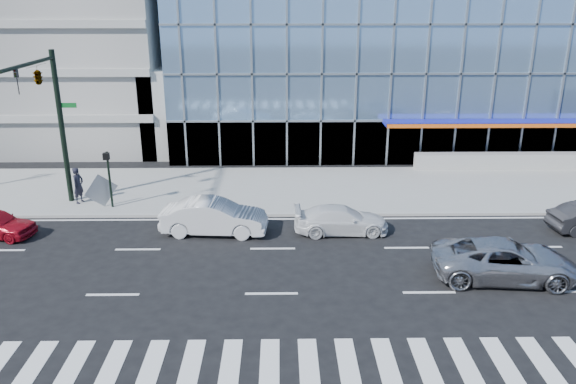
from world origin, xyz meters
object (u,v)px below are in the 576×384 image
(white_suv, at_px, (341,220))
(white_sedan, at_px, (214,217))
(ped_signal_post, at_px, (108,171))
(traffic_signal, at_px, (46,94))
(tilted_panel, at_px, (101,190))
(silver_suv, at_px, (505,260))
(pedestrian, at_px, (78,185))

(white_suv, height_order, white_sedan, white_sedan)
(ped_signal_post, distance_m, white_sedan, 6.67)
(white_suv, bearing_deg, white_sedan, 88.71)
(ped_signal_post, distance_m, white_suv, 12.23)
(traffic_signal, height_order, tilted_panel, traffic_signal)
(silver_suv, xyz_separation_m, tilted_panel, (-18.24, 7.88, 0.28))
(white_sedan, height_order, tilted_panel, tilted_panel)
(traffic_signal, xyz_separation_m, ped_signal_post, (2.50, 0.37, -4.02))
(ped_signal_post, bearing_deg, silver_suv, -23.80)
(ped_signal_post, height_order, tilted_panel, ped_signal_post)
(pedestrian, height_order, tilted_panel, pedestrian)
(ped_signal_post, relative_size, white_suv, 0.68)
(traffic_signal, distance_m, pedestrian, 5.19)
(traffic_signal, height_order, pedestrian, traffic_signal)
(white_suv, xyz_separation_m, white_sedan, (-6.00, 0.00, 0.17))
(traffic_signal, relative_size, ped_signal_post, 2.67)
(traffic_signal, relative_size, silver_suv, 1.42)
(white_sedan, bearing_deg, traffic_signal, 75.72)
(silver_suv, bearing_deg, tilted_panel, 71.52)
(silver_suv, relative_size, pedestrian, 2.89)
(tilted_panel, bearing_deg, pedestrian, 117.09)
(traffic_signal, xyz_separation_m, white_suv, (14.23, -2.77, -5.52))
(traffic_signal, distance_m, white_suv, 15.51)
(ped_signal_post, bearing_deg, white_sedan, -28.76)
(silver_suv, distance_m, white_sedan, 12.88)
(silver_suv, distance_m, tilted_panel, 19.87)
(ped_signal_post, bearing_deg, traffic_signal, -171.48)
(pedestrian, bearing_deg, silver_suv, -93.98)
(ped_signal_post, height_order, white_suv, ped_signal_post)
(traffic_signal, relative_size, white_suv, 1.80)
(pedestrian, bearing_deg, white_suv, -86.31)
(silver_suv, bearing_deg, white_suv, 56.95)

